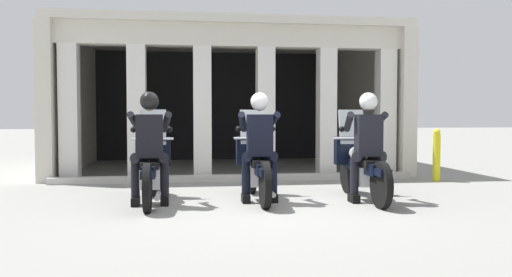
# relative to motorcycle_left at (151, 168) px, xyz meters

# --- Properties ---
(ground_plane) EXTENTS (80.00, 80.00, 0.00)m
(ground_plane) POSITION_rel_motorcycle_left_xyz_m (1.55, 2.56, -0.50)
(ground_plane) COLOR gray
(station_building) EXTENTS (7.43, 5.13, 3.22)m
(station_building) POSITION_rel_motorcycle_left_xyz_m (1.46, 5.16, 1.48)
(station_building) COLOR black
(station_building) RESTS_ON ground
(kerb_strip) EXTENTS (6.93, 0.24, 0.12)m
(kerb_strip) POSITION_rel_motorcycle_left_xyz_m (1.46, 2.20, -0.44)
(kerb_strip) COLOR #B7B5AD
(kerb_strip) RESTS_ON ground
(motorcycle_left) EXTENTS (0.62, 2.04, 1.35)m
(motorcycle_left) POSITION_rel_motorcycle_left_xyz_m (0.00, 0.00, 0.00)
(motorcycle_left) COLOR black
(motorcycle_left) RESTS_ON ground
(police_officer_left) EXTENTS (0.63, 0.61, 1.58)m
(police_officer_left) POSITION_rel_motorcycle_left_xyz_m (-0.00, -0.28, 0.44)
(police_officer_left) COLOR black
(police_officer_left) RESTS_ON ground
(motorcycle_center) EXTENTS (0.62, 2.04, 1.35)m
(motorcycle_center) POSITION_rel_motorcycle_left_xyz_m (1.55, 0.05, 0.00)
(motorcycle_center) COLOR black
(motorcycle_center) RESTS_ON ground
(police_officer_center) EXTENTS (0.63, 0.61, 1.58)m
(police_officer_center) POSITION_rel_motorcycle_left_xyz_m (1.55, -0.23, 0.44)
(police_officer_center) COLOR black
(police_officer_center) RESTS_ON ground
(motorcycle_right) EXTENTS (0.62, 2.04, 1.35)m
(motorcycle_right) POSITION_rel_motorcycle_left_xyz_m (3.10, -0.15, 0.00)
(motorcycle_right) COLOR black
(motorcycle_right) RESTS_ON ground
(police_officer_right) EXTENTS (0.63, 0.61, 1.58)m
(police_officer_right) POSITION_rel_motorcycle_left_xyz_m (3.10, -0.44, 0.44)
(police_officer_right) COLOR black
(police_officer_right) RESTS_ON ground
(bollard_kerbside) EXTENTS (0.14, 0.14, 1.01)m
(bollard_kerbside) POSITION_rel_motorcycle_left_xyz_m (5.24, 1.66, -0.00)
(bollard_kerbside) COLOR yellow
(bollard_kerbside) RESTS_ON ground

